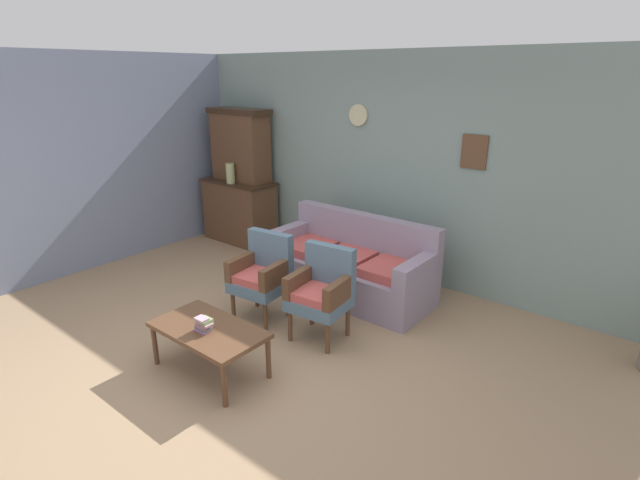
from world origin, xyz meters
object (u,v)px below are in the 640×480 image
at_px(armchair_near_cabinet, 322,289).
at_px(book_stack_on_table, 204,324).
at_px(coffee_table, 209,332).
at_px(vase_on_cabinet, 230,173).
at_px(armchair_by_doorway, 262,273).
at_px(side_cabinet, 240,211).
at_px(floral_couch, 350,267).

xyz_separation_m(armchair_near_cabinet, book_stack_on_table, (-0.36, -1.11, -0.02)).
height_order(armchair_near_cabinet, coffee_table, armchair_near_cabinet).
distance_m(vase_on_cabinet, armchair_by_doorway, 2.45).
height_order(vase_on_cabinet, armchair_near_cabinet, vase_on_cabinet).
relative_size(side_cabinet, armchair_by_doorway, 1.28).
bearing_deg(side_cabinet, armchair_by_doorway, -36.97).
bearing_deg(book_stack_on_table, floral_couch, 89.54).
relative_size(armchair_by_doorway, coffee_table, 0.90).
bearing_deg(side_cabinet, armchair_near_cabinet, -27.78).
bearing_deg(armchair_near_cabinet, armchair_by_doorway, -174.43).
height_order(floral_couch, coffee_table, floral_couch).
height_order(floral_couch, armchair_near_cabinet, same).
distance_m(vase_on_cabinet, floral_couch, 2.49).
xyz_separation_m(side_cabinet, floral_couch, (2.39, -0.48, -0.14)).
xyz_separation_m(side_cabinet, book_stack_on_table, (2.38, -2.56, 0.02)).
xyz_separation_m(floral_couch, coffee_table, (-0.03, -2.02, 0.05)).
height_order(vase_on_cabinet, floral_couch, vase_on_cabinet).
relative_size(side_cabinet, book_stack_on_table, 7.51).
height_order(armchair_by_doorway, book_stack_on_table, armchair_by_doorway).
relative_size(vase_on_cabinet, book_stack_on_table, 1.86).
bearing_deg(coffee_table, vase_on_cabinet, 134.93).
bearing_deg(armchair_near_cabinet, vase_on_cabinet, 154.85).
bearing_deg(vase_on_cabinet, coffee_table, -45.07).
distance_m(coffee_table, book_stack_on_table, 0.12).
bearing_deg(floral_couch, armchair_by_doorway, -110.17).
bearing_deg(coffee_table, book_stack_on_table, -73.58).
height_order(side_cabinet, armchair_by_doorway, side_cabinet).
height_order(side_cabinet, vase_on_cabinet, vase_on_cabinet).
bearing_deg(vase_on_cabinet, armchair_by_doorway, -34.18).
height_order(armchair_by_doorway, coffee_table, armchair_by_doorway).
bearing_deg(coffee_table, armchair_by_doorway, 109.41).
bearing_deg(side_cabinet, floral_couch, -11.34).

